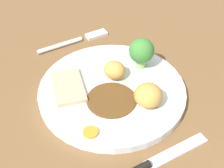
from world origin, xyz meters
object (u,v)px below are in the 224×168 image
(roast_potato_left, at_px, (148,95))
(roast_potato_right, at_px, (115,70))
(broccoli_floret, at_px, (142,51))
(knife, at_px, (144,167))
(carrot_coin_front, at_px, (91,132))
(fork, at_px, (75,41))
(meat_slice_main, at_px, (68,87))
(dinner_plate, at_px, (112,91))

(roast_potato_left, height_order, roast_potato_right, roast_potato_left)
(broccoli_floret, bearing_deg, knife, -26.34)
(carrot_coin_front, xyz_separation_m, fork, (-0.25, 0.06, -0.01))
(fork, bearing_deg, meat_slice_main, -118.82)
(dinner_plate, bearing_deg, fork, -178.06)
(dinner_plate, bearing_deg, meat_slice_main, -113.95)
(dinner_plate, bearing_deg, broccoli_floret, 114.25)
(broccoli_floret, distance_m, fork, 0.16)
(dinner_plate, height_order, meat_slice_main, meat_slice_main)
(dinner_plate, relative_size, knife, 1.35)
(broccoli_floret, distance_m, knife, 0.21)
(meat_slice_main, relative_size, fork, 0.54)
(roast_potato_right, height_order, fork, roast_potato_right)
(meat_slice_main, height_order, roast_potato_right, roast_potato_right)
(roast_potato_right, xyz_separation_m, carrot_coin_front, (0.10, -0.08, -0.01))
(roast_potato_right, bearing_deg, meat_slice_main, -93.74)
(meat_slice_main, bearing_deg, fork, 156.38)
(carrot_coin_front, bearing_deg, roast_potato_right, 139.86)
(broccoli_floret, bearing_deg, carrot_coin_front, -52.40)
(roast_potato_left, xyz_separation_m, knife, (0.10, -0.06, -0.03))
(roast_potato_left, bearing_deg, roast_potato_right, -164.80)
(dinner_plate, bearing_deg, carrot_coin_front, -42.23)
(meat_slice_main, height_order, broccoli_floret, broccoli_floret)
(knife, bearing_deg, carrot_coin_front, 115.39)
(fork, bearing_deg, knife, -97.90)
(dinner_plate, xyz_separation_m, carrot_coin_front, (0.08, -0.07, 0.01))
(meat_slice_main, xyz_separation_m, fork, (-0.14, 0.06, -0.01))
(dinner_plate, bearing_deg, roast_potato_left, 33.90)
(fork, bearing_deg, broccoli_floret, -66.13)
(meat_slice_main, height_order, knife, meat_slice_main)
(roast_potato_left, relative_size, roast_potato_right, 1.18)
(meat_slice_main, relative_size, carrot_coin_front, 3.56)
(meat_slice_main, relative_size, broccoli_floret, 1.42)
(dinner_plate, height_order, knife, dinner_plate)
(dinner_plate, height_order, broccoli_floret, broccoli_floret)
(meat_slice_main, bearing_deg, knife, 14.09)
(dinner_plate, relative_size, broccoli_floret, 4.31)
(fork, xyz_separation_m, knife, (0.32, -0.02, 0.00))
(meat_slice_main, height_order, roast_potato_left, roast_potato_left)
(roast_potato_right, relative_size, fork, 0.25)
(roast_potato_right, bearing_deg, carrot_coin_front, -40.14)
(dinner_plate, xyz_separation_m, broccoli_floret, (-0.03, 0.07, 0.04))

